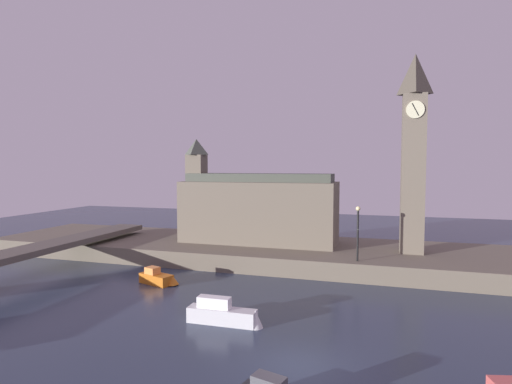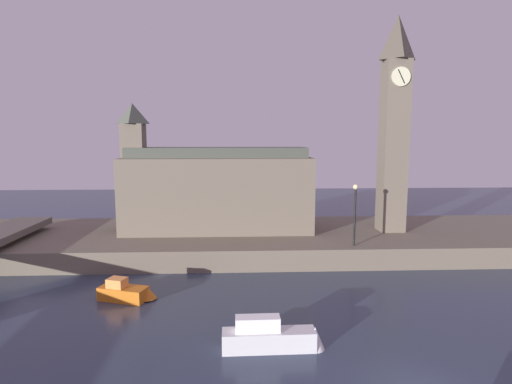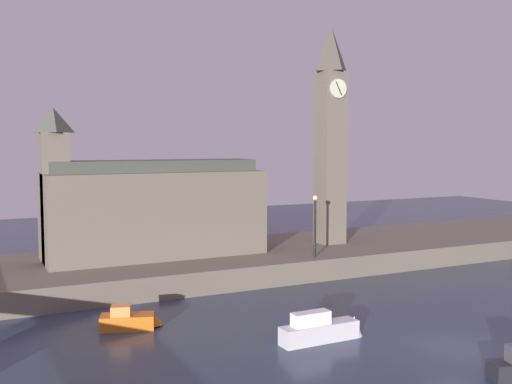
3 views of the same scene
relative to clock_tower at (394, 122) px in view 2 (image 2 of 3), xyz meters
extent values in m
cube|color=#6B6051|center=(-6.01, 0.23, -9.49)|extent=(70.00, 12.00, 1.50)
cube|color=#6B6051|center=(0.00, 0.00, -1.99)|extent=(1.90, 1.90, 13.51)
cylinder|color=beige|center=(0.00, -1.01, 3.38)|extent=(1.45, 0.12, 1.45)
cube|color=black|center=(0.00, -1.08, 3.38)|extent=(0.58, 0.04, 1.06)
pyramid|color=#4A4339|center=(0.00, 0.00, 6.47)|extent=(2.09, 2.09, 3.40)
cube|color=#6B6051|center=(-14.04, 0.96, -5.77)|extent=(15.07, 5.35, 5.95)
cube|color=#6B6051|center=(-20.71, 0.96, -4.43)|extent=(1.73, 1.73, 8.62)
pyramid|color=#474C42|center=(-20.71, 0.96, 0.68)|extent=(1.90, 1.90, 1.61)
cube|color=#42473D|center=(-14.04, 0.96, -2.39)|extent=(14.31, 3.21, 0.80)
cylinder|color=black|center=(-4.26, -4.66, -6.76)|extent=(0.16, 0.16, 3.97)
sphere|color=#F2E099|center=(-4.26, -4.66, -4.59)|extent=(0.36, 0.36, 0.36)
cube|color=orange|center=(-18.85, -10.24, -9.87)|extent=(2.90, 1.90, 0.75)
cube|color=#FF9947|center=(-19.17, -10.24, -9.23)|extent=(1.16, 1.05, 0.51)
cone|color=orange|center=(-17.51, -10.24, -9.83)|extent=(1.28, 1.28, 0.67)
cube|color=silver|center=(-11.11, -16.15, -9.81)|extent=(4.02, 1.01, 0.87)
cube|color=white|center=(-11.59, -16.15, -9.05)|extent=(1.91, 0.69, 0.63)
cone|color=silver|center=(-9.11, -16.15, -9.76)|extent=(0.86, 0.86, 1.00)
camera|label=1|loc=(-2.58, -37.37, -1.30)|focal=28.73mm
camera|label=2|loc=(-12.40, -33.14, -1.15)|focal=29.49mm
camera|label=3|loc=(-26.02, -39.69, -0.84)|focal=41.85mm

